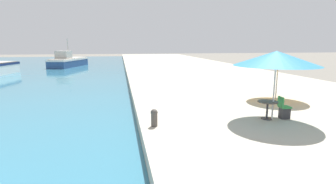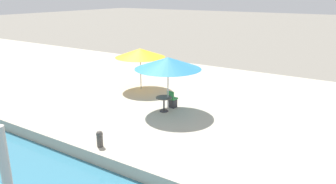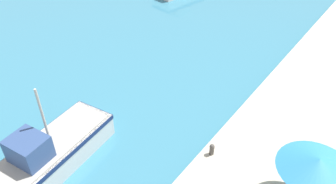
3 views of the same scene
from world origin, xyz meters
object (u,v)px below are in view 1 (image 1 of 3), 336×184
object	(u,v)px
fishing_boat_far	(68,61)
cafe_umbrella_pink	(276,58)
mooring_bollard	(154,117)
cafe_table	(267,106)
cafe_umbrella_white	(279,58)
cafe_chair_left	(284,111)

from	to	relation	value
fishing_boat_far	cafe_umbrella_pink	xyz separation A→B (m)	(13.80, -33.41, 2.11)
cafe_umbrella_pink	mooring_bollard	xyz separation A→B (m)	(-4.75, 0.04, -2.11)
cafe_table	cafe_umbrella_white	bearing A→B (deg)	53.13
cafe_chair_left	cafe_table	bearing A→B (deg)	-90.00
fishing_boat_far	cafe_chair_left	world-z (taller)	fishing_boat_far
cafe_umbrella_pink	mooring_bollard	size ratio (longest dim) A/B	4.98
cafe_umbrella_white	cafe_table	distance (m)	4.60
cafe_umbrella_white	fishing_boat_far	bearing A→B (deg)	118.53
cafe_umbrella_white	cafe_chair_left	world-z (taller)	cafe_umbrella_white
mooring_bollard	cafe_umbrella_pink	bearing A→B (deg)	-0.54
cafe_umbrella_white	cafe_chair_left	distance (m)	4.37
cafe_umbrella_pink	cafe_umbrella_white	size ratio (longest dim) A/B	1.08
cafe_umbrella_white	cafe_chair_left	bearing A→B (deg)	-117.97
cafe_umbrella_white	mooring_bollard	xyz separation A→B (m)	(-7.18, -3.53, -1.89)
cafe_table	mooring_bollard	bearing A→B (deg)	-178.66
fishing_boat_far	cafe_umbrella_white	size ratio (longest dim) A/B	2.89
cafe_umbrella_pink	cafe_umbrella_white	xyz separation A→B (m)	(2.42, 3.57, -0.22)
cafe_umbrella_pink	cafe_table	distance (m)	1.94
cafe_umbrella_pink	cafe_table	size ratio (longest dim) A/B	4.07
cafe_umbrella_white	mooring_bollard	distance (m)	8.22
cafe_umbrella_pink	cafe_umbrella_white	bearing A→B (deg)	55.82
mooring_bollard	cafe_chair_left	bearing A→B (deg)	0.61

